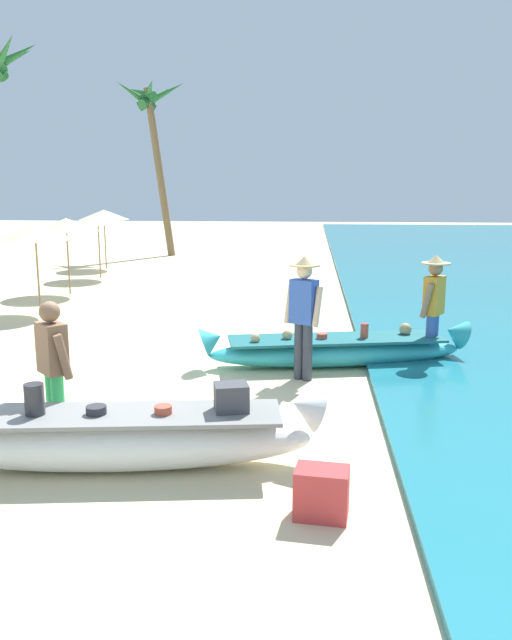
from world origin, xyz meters
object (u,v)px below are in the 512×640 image
person_vendor_assistant (434,302)px  palm_tree_tall_inland (152,118)px  boat_cyan_midground (336,350)px  person_vendor_hatted (304,309)px  boat_white_foreground (115,437)px  cooler_box (322,493)px  person_tourist_customer (53,365)px

person_vendor_assistant → palm_tree_tall_inland: palm_tree_tall_inland is taller
boat_cyan_midground → person_vendor_hatted: 1.21m
boat_white_foreground → person_vendor_hatted: bearing=59.9°
palm_tree_tall_inland → boat_cyan_midground: bearing=-67.2°
person_vendor_hatted → cooler_box: bearing=-87.1°
person_vendor_hatted → palm_tree_tall_inland: (-5.86, 15.90, 4.10)m
boat_white_foreground → person_tourist_customer: (-0.81, 0.55, 0.56)m
person_vendor_hatted → person_tourist_customer: person_vendor_hatted is taller
boat_white_foreground → person_tourist_customer: bearing=145.6°
boat_cyan_midground → person_tourist_customer: bearing=-133.0°
boat_white_foreground → person_vendor_hatted: (1.81, 3.13, 0.71)m
palm_tree_tall_inland → boat_white_foreground: bearing=-78.0°
palm_tree_tall_inland → cooler_box: (6.06, -19.82, -4.91)m
boat_white_foreground → person_tourist_customer: size_ratio=2.69×
person_vendor_assistant → cooler_box: person_vendor_assistant is taller
person_tourist_customer → person_vendor_assistant: bearing=37.9°
person_tourist_customer → person_vendor_hatted: bearing=44.5°
person_vendor_hatted → cooler_box: (0.20, -3.93, -0.81)m
person_vendor_assistant → palm_tree_tall_inland: bearing=117.8°
person_vendor_assistant → cooler_box: 5.31m
person_vendor_hatted → person_vendor_assistant: size_ratio=1.04×
boat_white_foreground → person_vendor_assistant: size_ratio=2.48×
person_vendor_hatted → palm_tree_tall_inland: 17.43m
person_vendor_assistant → boat_cyan_midground: bearing=-170.9°
boat_cyan_midground → person_vendor_assistant: bearing=9.1°
palm_tree_tall_inland → cooler_box: palm_tree_tall_inland is taller
palm_tree_tall_inland → person_tourist_customer: bearing=-80.0°
cooler_box → boat_cyan_midground: bearing=93.4°
person_tourist_customer → palm_tree_tall_inland: size_ratio=0.24×
palm_tree_tall_inland → person_vendor_hatted: bearing=-69.8°
boat_cyan_midground → person_vendor_assistant: 1.67m
boat_cyan_midground → person_vendor_assistant: (1.48, 0.24, 0.73)m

